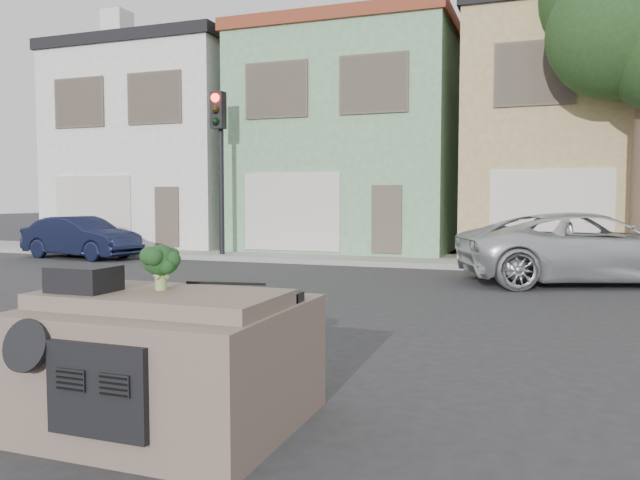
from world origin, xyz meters
The scene contains 12 objects.
ground_plane centered at (0.00, 0.00, 0.00)m, with size 120.00×120.00×0.00m, color #303033.
sidewalk centered at (0.00, 10.50, 0.07)m, with size 40.00×3.00×0.15m, color gray.
townhouse_white centered at (-11.00, 14.50, 3.77)m, with size 7.20×8.20×7.55m, color white.
townhouse_mint centered at (-3.50, 14.50, 3.77)m, with size 7.20×8.20×7.55m, color #7DAC7F.
townhouse_tan centered at (4.00, 14.50, 3.77)m, with size 7.20×8.20×7.55m, color tan.
navy_sedan centered at (-10.72, 8.31, 0.00)m, with size 1.37×3.94×1.30m, color #141934.
silver_pickup centered at (3.75, 7.43, 0.00)m, with size 2.57×5.58×1.55m, color silver.
traffic_signal centered at (-6.50, 9.50, 2.55)m, with size 0.40×0.40×5.10m, color black.
car_dashboard centered at (0.00, -3.00, 0.56)m, with size 2.00×1.80×1.12m, color #725E54.
instrument_hump centered at (-0.58, -3.35, 1.22)m, with size 0.48×0.38×0.20m, color black.
wiper_arm centered at (0.28, -2.62, 1.13)m, with size 0.70×0.03×0.02m, color black.
broccoli centered at (-0.06, -3.08, 1.31)m, with size 0.31×0.31×0.37m, color #143214.
Camera 1 is at (2.84, -7.31, 1.85)m, focal length 35.00 mm.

